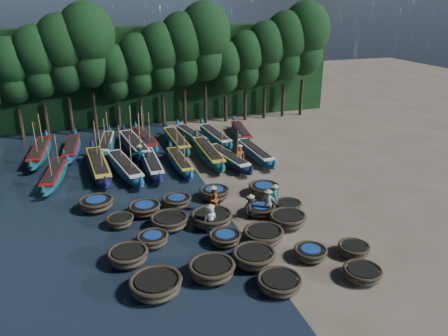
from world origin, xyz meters
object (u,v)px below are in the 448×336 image
object	(u,v)px
coracle_11	(153,239)
fisherman_5	(140,155)
coracle_7	(254,257)
long_boat_16	(215,136)
coracle_19	(288,206)
coracle_13	(263,235)
fisherman_2	(213,199)
coracle_24	(264,189)
long_boat_3	(125,167)
coracle_18	(260,209)
long_boat_6	(208,153)
long_boat_17	(241,133)
coracle_20	(96,204)
fisherman_3	(250,206)
coracle_6	(212,270)
long_boat_10	(72,148)
coracle_15	(120,221)
long_boat_7	(228,158)
fisherman_6	(239,154)
long_boat_9	(40,152)
long_boat_8	(255,153)
long_boat_5	(180,162)
long_boat_12	(135,145)
fisherman_1	(275,196)
fisherman_0	(210,218)
coracle_9	(354,249)
coracle_22	(177,201)
long_boat_2	(99,166)
coracle_17	(212,218)
coracle_12	(225,238)
long_boat_4	(152,164)
long_boat_11	(107,144)
long_boat_13	(145,139)
long_boat_15	(191,135)
coracle_10	(128,256)
fisherman_4	(268,203)
long_boat_14	(177,141)
coracle_14	(288,219)
long_boat_1	(55,175)

from	to	relation	value
coracle_11	fisherman_5	size ratio (longest dim) A/B	1.08
coracle_7	long_boat_16	distance (m)	20.72
coracle_19	long_boat_16	xyz separation A→B (m)	(-0.17, 15.29, 0.18)
coracle_13	fisherman_2	world-z (taller)	fisherman_2
coracle_24	long_boat_3	bearing A→B (deg)	141.80
coracle_18	long_boat_6	size ratio (longest dim) A/B	0.22
long_boat_17	coracle_20	bearing A→B (deg)	-131.96
coracle_19	fisherman_3	distance (m)	2.75
coracle_6	coracle_13	bearing A→B (deg)	31.52
long_boat_10	long_boat_6	bearing A→B (deg)	-20.11
coracle_15	long_boat_7	bearing A→B (deg)	39.45
fisherman_6	long_boat_9	bearing A→B (deg)	171.38
coracle_18	long_boat_8	distance (m)	10.30
coracle_7	coracle_13	bearing A→B (deg)	54.92
long_boat_5	long_boat_12	distance (m)	5.83
fisherman_1	fisherman_0	bearing A→B (deg)	-175.10
coracle_24	fisherman_6	xyz separation A→B (m)	(0.44, 6.10, 0.46)
long_boat_7	long_boat_10	xyz separation A→B (m)	(-12.09, 6.74, 0.00)
coracle_20	long_boat_5	bearing A→B (deg)	39.77
coracle_9	coracle_22	distance (m)	11.53
coracle_7	long_boat_2	xyz separation A→B (m)	(-6.73, 15.46, 0.13)
long_boat_3	fisherman_6	bearing A→B (deg)	-14.55
coracle_17	fisherman_1	bearing A→B (deg)	9.11
coracle_12	long_boat_4	world-z (taller)	long_boat_4
long_boat_11	long_boat_13	distance (m)	3.50
coracle_11	coracle_22	distance (m)	4.87
long_boat_15	fisherman_6	size ratio (longest dim) A/B	4.04
long_boat_3	long_boat_4	distance (m)	2.12
long_boat_11	long_boat_16	xyz separation A→B (m)	(9.93, -0.87, 0.03)
coracle_24	long_boat_8	distance (m)	7.31
coracle_10	coracle_17	distance (m)	5.84
long_boat_3	fisherman_4	size ratio (longest dim) A/B	4.23
long_boat_4	long_boat_8	xyz separation A→B (m)	(8.80, -0.06, -0.01)
coracle_6	long_boat_14	bearing A→B (deg)	82.12
coracle_7	coracle_22	xyz separation A→B (m)	(-2.25, 7.82, -0.07)
coracle_9	coracle_14	bearing A→B (deg)	115.82
coracle_6	coracle_17	distance (m)	5.30
long_boat_1	long_boat_6	world-z (taller)	long_boat_1
coracle_11	fisherman_1	bearing A→B (deg)	13.02
coracle_15	long_boat_9	size ratio (longest dim) A/B	0.23
coracle_13	coracle_11	bearing A→B (deg)	164.81
long_boat_17	long_boat_6	bearing A→B (deg)	-125.26
coracle_15	long_boat_3	xyz separation A→B (m)	(1.24, 8.29, 0.21)
long_boat_10	long_boat_12	xyz separation A→B (m)	(5.27, -1.18, 0.09)
long_boat_4	coracle_11	bearing A→B (deg)	-98.83
long_boat_12	long_boat_16	world-z (taller)	long_boat_12
coracle_7	coracle_10	bearing A→B (deg)	160.17
coracle_18	fisherman_2	distance (m)	3.05
coracle_20	long_boat_8	world-z (taller)	long_boat_8
long_boat_15	coracle_24	bearing A→B (deg)	-91.52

